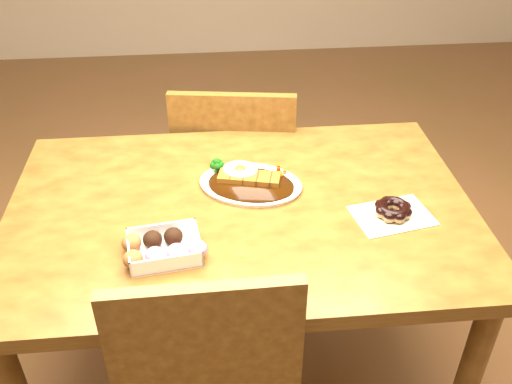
{
  "coord_description": "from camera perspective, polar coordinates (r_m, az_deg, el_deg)",
  "views": [
    {
      "loc": [
        -0.07,
        -1.18,
        1.62
      ],
      "look_at": [
        0.04,
        -0.03,
        0.81
      ],
      "focal_mm": 40.0,
      "sensor_mm": 36.0,
      "label": 1
    }
  ],
  "objects": [
    {
      "name": "table",
      "position": [
        1.53,
        -1.48,
        -4.34
      ],
      "size": [
        1.2,
        0.8,
        0.75
      ],
      "color": "#4F2C0F",
      "rests_on": "ground"
    },
    {
      "name": "chair_far",
      "position": [
        2.07,
        -1.92,
        1.38
      ],
      "size": [
        0.48,
        0.48,
        0.87
      ],
      "rotation": [
        0.0,
        0.0,
        3.0
      ],
      "color": "#4F2C0F",
      "rests_on": "ground"
    },
    {
      "name": "donut_box",
      "position": [
        1.32,
        -9.32,
        -5.49
      ],
      "size": [
        0.2,
        0.15,
        0.05
      ],
      "rotation": [
        0.0,
        0.0,
        0.14
      ],
      "color": "white",
      "rests_on": "table"
    },
    {
      "name": "pon_de_ring",
      "position": [
        1.46,
        13.54,
        -1.75
      ],
      "size": [
        0.22,
        0.17,
        0.04
      ],
      "rotation": [
        0.0,
        0.0,
        0.2
      ],
      "color": "silver",
      "rests_on": "table"
    },
    {
      "name": "katsu_curry_plate",
      "position": [
        1.54,
        -0.7,
        1.09
      ],
      "size": [
        0.32,
        0.27,
        0.05
      ],
      "rotation": [
        0.0,
        0.0,
        -0.31
      ],
      "color": "white",
      "rests_on": "table"
    }
  ]
}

